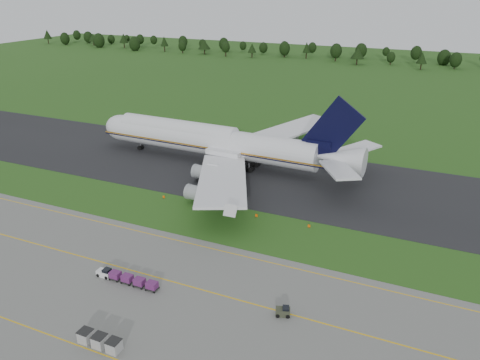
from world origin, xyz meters
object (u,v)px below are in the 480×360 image
at_px(aircraft, 215,141).
at_px(uld_row, 100,341).
at_px(edge_markers, 232,211).
at_px(baggage_train, 126,278).
at_px(utility_cart, 283,312).

bearing_deg(aircraft, uld_row, -76.09).
distance_m(aircraft, edge_markers, 31.11).
bearing_deg(baggage_train, edge_markers, 80.54).
height_order(baggage_train, uld_row, uld_row).
height_order(aircraft, utility_cart, aircraft).
bearing_deg(utility_cart, baggage_train, -174.41).
height_order(utility_cart, edge_markers, utility_cart).
xyz_separation_m(aircraft, baggage_train, (11.56, -56.25, -5.44)).
bearing_deg(baggage_train, utility_cart, 5.59).
bearing_deg(baggage_train, aircraft, 101.61).
xyz_separation_m(aircraft, uld_row, (17.30, -69.85, -5.31)).
height_order(aircraft, uld_row, aircraft).
relative_size(utility_cart, uld_row, 0.37).
bearing_deg(uld_row, aircraft, 103.91).
bearing_deg(aircraft, edge_markers, -56.90).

